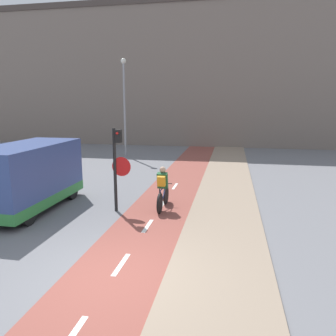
{
  "coord_description": "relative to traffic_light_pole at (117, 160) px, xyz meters",
  "views": [
    {
      "loc": [
        2.44,
        -6.29,
        3.78
      ],
      "look_at": [
        0.0,
        6.33,
        1.2
      ],
      "focal_mm": 35.0,
      "sensor_mm": 36.0,
      "label": 1
    }
  ],
  "objects": [
    {
      "name": "ground_plane",
      "position": [
        1.38,
        -4.26,
        -1.82
      ],
      "size": [
        120.0,
        120.0,
        0.0
      ],
      "primitive_type": "plane",
      "color": "slate"
    },
    {
      "name": "bike_lane",
      "position": [
        1.38,
        -4.25,
        -1.81
      ],
      "size": [
        2.21,
        60.0,
        0.02
      ],
      "color": "brown",
      "rests_on": "ground_plane"
    },
    {
      "name": "sidewalk_strip",
      "position": [
        3.69,
        -4.26,
        -1.8
      ],
      "size": [
        2.4,
        60.0,
        0.05
      ],
      "color": "gray",
      "rests_on": "ground_plane"
    },
    {
      "name": "building_row_background",
      "position": [
        1.38,
        20.23,
        4.35
      ],
      "size": [
        60.0,
        5.2,
        12.32
      ],
      "color": "slate",
      "rests_on": "ground_plane"
    },
    {
      "name": "traffic_light_pole",
      "position": [
        0.0,
        0.0,
        0.0
      ],
      "size": [
        0.67,
        0.25,
        2.93
      ],
      "color": "black",
      "rests_on": "ground_plane"
    },
    {
      "name": "street_lamp_far",
      "position": [
        -3.53,
        11.55,
        2.29
      ],
      "size": [
        0.36,
        0.36,
        6.72
      ],
      "color": "gray",
      "rests_on": "ground_plane"
    },
    {
      "name": "cyclist_near",
      "position": [
        1.49,
        0.51,
        -1.09
      ],
      "size": [
        0.46,
        1.81,
        1.56
      ],
      "color": "black",
      "rests_on": "ground_plane"
    },
    {
      "name": "van",
      "position": [
        -3.2,
        -0.37,
        -0.67
      ],
      "size": [
        1.98,
        4.49,
        2.34
      ],
      "color": "#334784",
      "rests_on": "ground_plane"
    }
  ]
}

